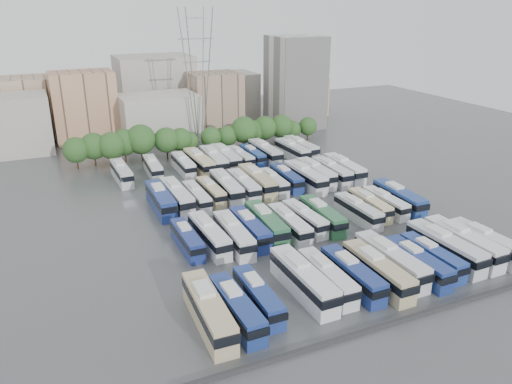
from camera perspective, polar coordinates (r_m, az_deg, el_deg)
name	(u,v)px	position (r m, az deg, el deg)	size (l,w,h in m)	color
ground	(280,217)	(86.95, 2.74, -2.86)	(220.00, 220.00, 0.00)	#424447
parapet	(406,319)	(62.96, 16.79, -13.72)	(56.00, 0.50, 0.50)	#2D2D30
tree_line	(192,137)	(121.65, -7.32, 6.28)	(64.35, 8.05, 8.77)	black
city_buildings	(144,103)	(148.02, -12.72, 9.91)	(102.00, 35.00, 20.00)	#9E998E
apartment_tower	(295,82)	(148.34, 4.51, 12.38)	(14.00, 14.00, 26.00)	silver
electricity_pylon	(197,72)	(127.73, -6.71, 13.47)	(9.00, 6.91, 33.83)	slate
bus_r0_s0	(208,310)	(58.87, -5.45, -13.32)	(3.45, 13.56, 4.22)	#C3B086
bus_r0_s1	(236,308)	(59.48, -2.27, -13.08)	(2.85, 12.12, 3.79)	navy
bus_r0_s2	(258,296)	(61.72, 0.23, -11.79)	(2.66, 11.35, 3.55)	navy
bus_r0_s4	(303,279)	(64.58, 5.42, -9.91)	(3.07, 13.62, 4.27)	white
bus_r0_s5	(327,277)	(65.98, 8.11, -9.59)	(2.73, 11.87, 3.71)	silver
bus_r0_s6	(352,274)	(67.05, 10.95, -9.21)	(2.67, 12.10, 3.79)	navy
bus_r0_s7	(377,271)	(68.32, 13.71, -8.71)	(2.93, 12.93, 4.05)	tan
bus_r0_s8	(391,260)	(71.13, 15.15, -7.56)	(3.04, 13.26, 4.15)	silver
bus_r0_s9	(417,262)	(72.06, 17.93, -7.67)	(2.63, 11.91, 3.73)	navy
bus_r0_s10	(432,257)	(74.51, 19.48, -6.98)	(2.58, 11.23, 3.51)	navy
bus_r0_s11	(445,247)	(77.09, 20.80, -5.90)	(3.34, 13.52, 4.22)	silver
bus_r0_s12	(463,243)	(79.38, 22.58, -5.36)	(3.21, 13.61, 4.25)	silver
bus_r0_s13	(486,243)	(80.96, 24.83, -5.31)	(3.41, 12.78, 3.97)	silver
bus_r1_s1	(187,239)	(75.99, -7.88, -5.35)	(2.41, 10.92, 3.43)	navy
bus_r1_s2	(209,235)	(76.34, -5.37, -4.91)	(3.04, 12.52, 3.91)	silver
bus_r1_s3	(234,234)	(76.17, -2.56, -4.87)	(3.25, 12.71, 3.96)	silver
bus_r1_s4	(250,228)	(78.28, -0.70, -4.17)	(2.82, 12.14, 3.80)	navy
bus_r1_s5	(266,223)	(79.73, 1.16, -3.58)	(3.43, 13.02, 4.05)	#2C6740
bus_r1_s6	(289,224)	(79.98, 3.81, -3.68)	(2.82, 11.86, 3.71)	silver
bus_r1_s7	(305,218)	(82.51, 5.58, -3.00)	(2.92, 11.34, 3.53)	white
bus_r1_s8	(322,215)	(83.57, 7.55, -2.66)	(3.09, 12.25, 3.82)	#2B653E
bus_r1_s10	(358,211)	(86.67, 11.58, -2.11)	(2.60, 11.46, 3.59)	silver
bus_r1_s11	(370,205)	(89.76, 12.87, -1.43)	(2.99, 11.19, 3.48)	beige
bus_r1_s12	(386,203)	(91.44, 14.60, -1.18)	(2.38, 10.88, 3.41)	white
bus_r1_s13	(399,198)	(93.48, 16.03, -0.63)	(3.32, 12.98, 4.04)	navy
bus_r2_s1	(161,200)	(90.47, -10.84, -0.85)	(3.09, 13.31, 4.16)	navy
bus_r2_s2	(177,196)	(91.51, -9.03, -0.46)	(3.12, 13.41, 4.19)	silver
bus_r2_s3	(197,197)	(91.72, -6.79, -0.52)	(2.46, 11.14, 3.49)	silver
bus_r2_s4	(211,191)	(94.04, -5.17, 0.08)	(2.56, 10.97, 3.43)	#CCBE8C
bus_r2_s5	(226,187)	(95.10, -3.40, 0.60)	(3.51, 13.34, 4.15)	silver
bus_r2_s6	(244,185)	(96.15, -1.43, 0.78)	(3.15, 12.51, 3.90)	silver
bus_r2_s7	(257,181)	(97.86, 0.15, 1.27)	(3.20, 13.66, 4.27)	tan
bus_r2_s8	(273,182)	(98.65, 1.99, 1.16)	(2.83, 10.95, 3.41)	silver
bus_r2_s9	(286,178)	(100.65, 3.50, 1.62)	(2.97, 11.69, 3.64)	navy
bus_r2_s10	(305,177)	(100.78, 5.64, 1.75)	(3.00, 13.51, 4.23)	silver
bus_r2_s11	(316,173)	(103.55, 6.85, 2.19)	(3.14, 13.00, 4.06)	silver
bus_r2_s12	(332,171)	(104.92, 8.64, 2.33)	(3.12, 12.85, 4.01)	silver
bus_r2_s13	(344,168)	(107.06, 10.04, 2.67)	(3.46, 13.39, 4.17)	white
bus_r3_s0	(122,173)	(107.11, -15.11, 2.16)	(2.91, 12.10, 3.78)	silver
bus_r3_s2	(153,167)	(109.34, -11.70, 2.79)	(3.02, 11.52, 3.58)	silver
bus_r3_s4	(184,164)	(109.91, -8.28, 3.13)	(2.68, 11.70, 3.66)	white
bus_r3_s5	(199,162)	(110.04, -6.53, 3.39)	(3.30, 13.63, 4.25)	beige
bus_r3_s6	(214,160)	(111.35, -4.85, 3.67)	(3.54, 13.72, 4.27)	silver
bus_r3_s7	(226,157)	(113.03, -3.49, 3.96)	(3.03, 13.44, 4.21)	silver
bus_r3_s8	(240,157)	(114.23, -1.84, 4.00)	(2.81, 11.35, 3.54)	silver
bus_r3_s9	(253,155)	(115.88, -0.39, 4.23)	(2.43, 10.94, 3.43)	navy
bus_r3_s10	(265,152)	(116.92, 1.03, 4.59)	(2.95, 13.49, 4.23)	silver
bus_r3_s12	(292,150)	(118.87, 4.15, 4.76)	(3.19, 12.91, 4.03)	silver
bus_r3_s13	(301,147)	(121.53, 5.13, 5.10)	(3.30, 12.89, 4.01)	silver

